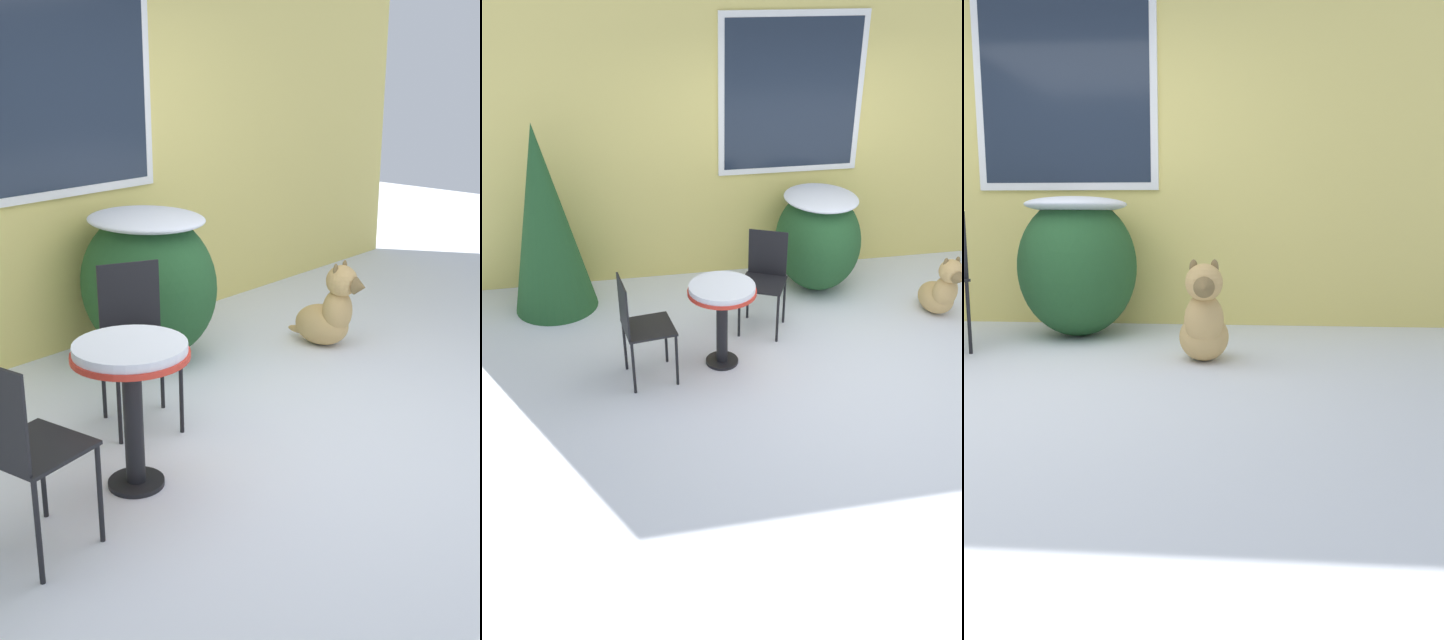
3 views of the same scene
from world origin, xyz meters
The scene contains 7 objects.
ground_plane centered at (0.00, 0.00, 0.00)m, with size 16.00×16.00×0.00m, color white.
house_wall centered at (0.00, 2.20, 1.63)m, with size 8.00×0.10×3.22m.
shrub_left centered at (0.19, 1.63, 0.56)m, with size 0.87×1.03×1.05m.
patio_table centered at (-1.07, 0.35, 0.61)m, with size 0.58×0.58×0.76m.
patio_chair_near_table centered at (-0.56, 0.90, 0.53)m, with size 0.53×0.53×0.93m.
patio_chair_far_side centered at (-1.77, 0.23, 0.53)m, with size 0.45×0.45×0.93m.
dog centered at (1.21, 0.80, 0.25)m, with size 0.35×0.65×0.65m.
Camera 1 is at (-3.38, -2.41, 2.09)m, focal length 45.00 mm.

